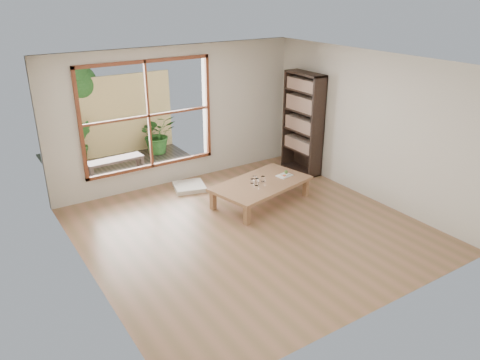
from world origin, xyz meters
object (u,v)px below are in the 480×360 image
object	(u,v)px
food_tray	(285,175)
garden_bench	(115,162)
low_table	(261,185)
bookshelf	(303,123)

from	to	relation	value
food_tray	garden_bench	bearing A→B (deg)	121.91
low_table	garden_bench	size ratio (longest dim) A/B	1.69
low_table	food_tray	world-z (taller)	food_tray
garden_bench	low_table	bearing A→B (deg)	-57.76
bookshelf	garden_bench	bearing A→B (deg)	151.96
bookshelf	food_tray	size ratio (longest dim) A/B	6.73
bookshelf	food_tray	world-z (taller)	bookshelf
food_tray	garden_bench	world-z (taller)	food_tray
low_table	food_tray	bearing A→B (deg)	-10.50
low_table	food_tray	distance (m)	0.54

